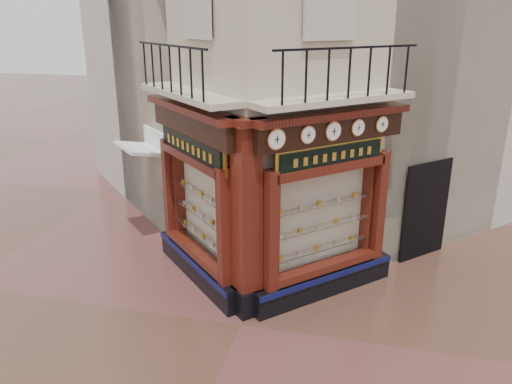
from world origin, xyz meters
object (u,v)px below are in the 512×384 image
(clock_c, at_px, (333,131))
(clock_d, at_px, (358,128))
(clock_e, at_px, (382,124))
(awning, at_px, (146,236))
(clock_b, at_px, (308,135))
(clock_a, at_px, (276,139))
(corner_pilaster, at_px, (247,223))
(signboard_left, at_px, (191,147))
(signboard_right, at_px, (332,156))

(clock_c, height_order, clock_d, clock_c)
(clock_e, xyz_separation_m, awning, (-6.00, 1.17, -3.62))
(clock_b, distance_m, clock_c, 0.60)
(clock_a, bearing_deg, corner_pilaster, 130.21)
(clock_e, xyz_separation_m, signboard_left, (-3.83, -0.75, -0.52))
(corner_pilaster, distance_m, clock_d, 2.86)
(clock_c, height_order, signboard_right, clock_c)
(clock_c, xyz_separation_m, signboard_right, (-0.01, 0.15, -0.52))
(clock_e, xyz_separation_m, signboard_right, (-0.90, -0.75, -0.52))
(clock_b, distance_m, clock_e, 1.86)
(clock_b, xyz_separation_m, clock_e, (1.32, 1.32, 0.00))
(clock_a, distance_m, clock_d, 1.92)
(clock_d, bearing_deg, corner_pilaster, 169.38)
(clock_b, height_order, clock_c, clock_c)
(clock_e, bearing_deg, signboard_right, 174.59)
(clock_a, distance_m, clock_b, 0.69)
(clock_b, xyz_separation_m, clock_d, (0.86, 0.86, -0.00))
(signboard_left, bearing_deg, clock_e, -123.94)
(clock_a, relative_size, clock_c, 1.02)
(clock_c, bearing_deg, clock_e, 0.00)
(signboard_left, bearing_deg, clock_b, -147.78)
(clock_c, relative_size, clock_e, 1.14)
(clock_c, relative_size, signboard_left, 0.17)
(corner_pilaster, distance_m, clock_e, 3.39)
(clock_b, bearing_deg, clock_e, 0.00)
(clock_b, distance_m, signboard_left, 2.63)
(clock_b, bearing_deg, awning, 107.07)
(corner_pilaster, relative_size, signboard_right, 2.06)
(corner_pilaster, relative_size, clock_e, 11.94)
(corner_pilaster, height_order, clock_b, corner_pilaster)
(corner_pilaster, bearing_deg, clock_d, -10.62)
(clock_c, xyz_separation_m, awning, (-5.10, 2.06, -3.62))
(corner_pilaster, distance_m, signboard_right, 2.12)
(clock_d, xyz_separation_m, awning, (-5.55, 1.62, -3.62))
(clock_b, distance_m, signboard_right, 0.87)
(clock_c, bearing_deg, signboard_right, 48.71)
(clock_b, xyz_separation_m, signboard_left, (-2.51, 0.57, -0.52))
(clock_e, height_order, signboard_left, clock_e)
(clock_a, xyz_separation_m, awning, (-4.19, 2.97, -3.62))
(clock_c, distance_m, signboard_left, 2.98)
(clock_a, distance_m, signboard_right, 1.49)
(awning, distance_m, signboard_left, 4.24)
(corner_pilaster, distance_m, clock_c, 2.39)
(clock_b, xyz_separation_m, awning, (-4.68, 2.48, -3.62))
(clock_d, distance_m, signboard_right, 0.75)
(clock_e, bearing_deg, clock_b, -180.00)
(clock_c, bearing_deg, clock_d, 0.00)
(clock_e, bearing_deg, awning, 124.01)
(clock_a, relative_size, awning, 0.27)
(clock_b, relative_size, signboard_right, 0.18)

